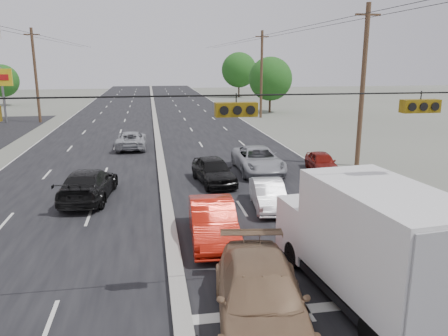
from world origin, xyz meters
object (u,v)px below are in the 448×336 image
(utility_pole_left_c, at_px, (36,75))
(box_truck, at_px, (367,242))
(red_sedan, at_px, (213,222))
(queue_car_e, at_px, (322,162))
(utility_pole_right_b, at_px, (363,86))
(oncoming_far, at_px, (131,140))
(tree_left_far, at_px, (2,81))
(tan_sedan, at_px, (261,298))
(tree_right_mid, at_px, (270,79))
(pole_sign_far, at_px, (2,82))
(utility_pole_right_c, at_px, (261,74))
(oncoming_near, at_px, (88,185))
(queue_car_a, at_px, (214,171))
(tree_right_far, at_px, (239,70))
(queue_car_c, at_px, (258,160))
(queue_car_d, at_px, (381,213))
(queue_car_b, at_px, (268,195))

(utility_pole_left_c, bearing_deg, box_truck, -66.36)
(red_sedan, distance_m, queue_car_e, 12.26)
(utility_pole_right_b, bearing_deg, oncoming_far, 150.46)
(tree_left_far, relative_size, tan_sedan, 1.10)
(tree_right_mid, relative_size, red_sedan, 1.53)
(pole_sign_far, height_order, box_truck, pole_sign_far)
(utility_pole_right_c, xyz_separation_m, oncoming_near, (-16.18, -29.41, -4.35))
(box_truck, distance_m, queue_car_a, 12.95)
(utility_pole_right_c, distance_m, pole_sign_far, 28.51)
(utility_pole_left_c, distance_m, queue_car_e, 34.55)
(queue_car_a, relative_size, queue_car_e, 1.21)
(oncoming_far, bearing_deg, box_truck, 107.53)
(tree_right_far, relative_size, red_sedan, 1.75)
(box_truck, height_order, queue_car_a, box_truck)
(utility_pole_left_c, relative_size, queue_car_c, 1.84)
(box_truck, distance_m, queue_car_e, 14.85)
(queue_car_d, xyz_separation_m, oncoming_near, (-12.05, 5.96, 0.09))
(oncoming_near, bearing_deg, queue_car_d, 159.79)
(tree_right_far, xyz_separation_m, oncoming_near, (-19.68, -59.41, -4.20))
(tree_left_far, height_order, oncoming_near, tree_left_far)
(pole_sign_far, bearing_deg, queue_car_a, -55.84)
(queue_car_a, height_order, queue_car_c, queue_car_c)
(queue_car_e, bearing_deg, utility_pole_left_c, 135.80)
(utility_pole_right_c, distance_m, red_sedan, 37.33)
(queue_car_b, bearing_deg, tree_right_far, 85.42)
(utility_pole_left_c, bearing_deg, tan_sedan, -70.59)
(queue_car_c, bearing_deg, utility_pole_right_b, 5.33)
(utility_pole_left_c, distance_m, utility_pole_right_c, 25.00)
(utility_pole_right_b, height_order, box_truck, utility_pole_right_b)
(queue_car_b, distance_m, oncoming_near, 8.73)
(queue_car_a, bearing_deg, tree_right_mid, 61.60)
(pole_sign_far, distance_m, queue_car_e, 36.81)
(utility_pole_right_b, height_order, queue_car_d, utility_pole_right_b)
(utility_pole_left_c, distance_m, utility_pole_right_b, 35.36)
(red_sedan, bearing_deg, utility_pole_right_c, 75.45)
(pole_sign_far, xyz_separation_m, box_truck, (21.14, -40.29, -2.62))
(queue_car_c, bearing_deg, pole_sign_far, 130.87)
(tan_sedan, distance_m, queue_car_c, 15.92)
(tree_right_far, distance_m, box_truck, 71.20)
(utility_pole_left_c, height_order, utility_pole_right_c, same)
(queue_car_a, relative_size, queue_car_d, 0.93)
(box_truck, relative_size, queue_car_a, 1.63)
(queue_car_e, bearing_deg, utility_pole_right_b, 27.75)
(box_truck, bearing_deg, pole_sign_far, 111.74)
(pole_sign_far, distance_m, oncoming_far, 22.08)
(pole_sign_far, relative_size, tree_right_mid, 0.84)
(queue_car_c, relative_size, queue_car_e, 1.52)
(tan_sedan, xyz_separation_m, queue_car_c, (3.80, 15.46, -0.05))
(utility_pole_right_c, relative_size, queue_car_b, 2.58)
(utility_pole_left_c, bearing_deg, oncoming_far, -58.11)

